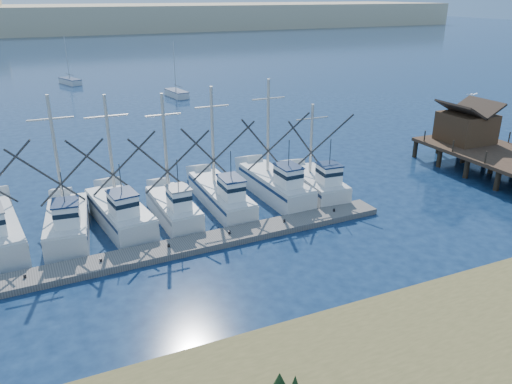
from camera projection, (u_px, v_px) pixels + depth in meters
ground at (334, 272)px, 28.24m from camera, size 500.00×500.00×0.00m
floating_dock at (169, 250)px, 30.22m from camera, size 30.04×3.01×0.40m
timber_pier at (496, 145)px, 42.62m from camera, size 7.00×20.00×8.00m
dune_ridge at (57, 18)px, 204.29m from camera, size 360.00×60.00×10.00m
trawler_fleet at (147, 209)px, 33.99m from camera, size 29.28×8.82×9.84m
sailboat_near at (177, 94)px, 75.54m from camera, size 2.59×5.33×8.10m
sailboat_far at (70, 81)px, 86.00m from camera, size 3.51×5.47×8.10m
flying_gull at (472, 95)px, 37.00m from camera, size 1.05×0.19×0.19m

